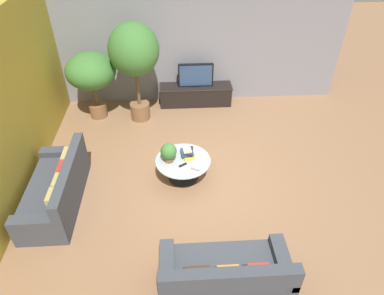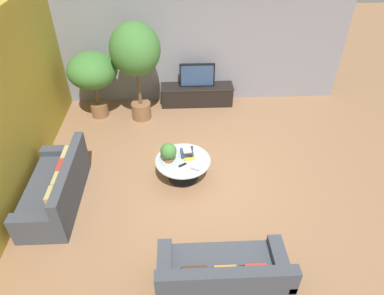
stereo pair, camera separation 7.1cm
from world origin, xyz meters
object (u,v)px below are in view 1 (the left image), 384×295
object	(u,v)px
coffee_table	(183,165)
couch_by_wall	(57,190)
potted_palm_corner	(134,53)
potted_plant_tabletop	(169,152)
potted_palm_tall	(91,73)
television	(196,75)
media_console	(196,94)
couch_near_entry	(225,276)

from	to	relation	value
coffee_table	couch_by_wall	world-z (taller)	couch_by_wall
potted_palm_corner	potted_plant_tabletop	world-z (taller)	potted_palm_corner
potted_palm_tall	potted_plant_tabletop	size ratio (longest dim) A/B	4.29
television	potted_palm_corner	distance (m)	1.72
media_console	television	xyz separation A→B (m)	(0.00, -0.00, 0.53)
couch_by_wall	potted_plant_tabletop	bearing A→B (deg)	104.40
potted_palm_corner	media_console	bearing A→B (deg)	23.67
coffee_table	potted_palm_tall	bearing A→B (deg)	129.93
potted_palm_tall	media_console	bearing A→B (deg)	10.58
couch_near_entry	potted_palm_tall	xyz separation A→B (m)	(-2.46, 4.68, 0.85)
potted_plant_tabletop	potted_palm_corner	bearing A→B (deg)	107.31
couch_by_wall	potted_plant_tabletop	size ratio (longest dim) A/B	5.15
coffee_table	potted_palm_corner	world-z (taller)	potted_palm_corner
media_console	coffee_table	world-z (taller)	media_console
potted_palm_tall	potted_plant_tabletop	xyz separation A→B (m)	(1.72, -2.36, -0.49)
potted_palm_corner	coffee_table	bearing A→B (deg)	-66.75
television	potted_plant_tabletop	xyz separation A→B (m)	(-0.69, -2.81, -0.15)
coffee_table	potted_palm_tall	distance (m)	3.19
media_console	television	size ratio (longest dim) A/B	2.11
couch_by_wall	couch_near_entry	xyz separation A→B (m)	(2.72, -1.81, -0.01)
couch_near_entry	potted_palm_corner	bearing A→B (deg)	-72.45
television	media_console	bearing A→B (deg)	90.00
potted_plant_tabletop	couch_by_wall	bearing A→B (deg)	-165.60
couch_by_wall	couch_near_entry	size ratio (longest dim) A/B	1.08
media_console	coffee_table	distance (m)	2.85
media_console	potted_plant_tabletop	bearing A→B (deg)	-103.75
couch_by_wall	potted_palm_tall	bearing A→B (deg)	174.95
potted_palm_corner	television	bearing A→B (deg)	23.61
potted_palm_tall	potted_palm_corner	distance (m)	1.16
couch_near_entry	television	bearing A→B (deg)	-89.39
coffee_table	potted_plant_tabletop	world-z (taller)	potted_plant_tabletop
television	potted_plant_tabletop	bearing A→B (deg)	-103.76
media_console	couch_near_entry	bearing A→B (deg)	-89.39
coffee_table	potted_plant_tabletop	bearing A→B (deg)	179.62
media_console	couch_near_entry	size ratio (longest dim) A/B	1.03
potted_palm_tall	potted_plant_tabletop	bearing A→B (deg)	-53.98
television	coffee_table	xyz separation A→B (m)	(-0.43, -2.81, -0.48)
media_console	potted_plant_tabletop	xyz separation A→B (m)	(-0.69, -2.81, 0.38)
potted_palm_tall	potted_plant_tabletop	distance (m)	2.96
couch_by_wall	media_console	bearing A→B (deg)	141.29
potted_palm_tall	potted_palm_corner	bearing A→B (deg)	-8.50
television	couch_by_wall	bearing A→B (deg)	-128.72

